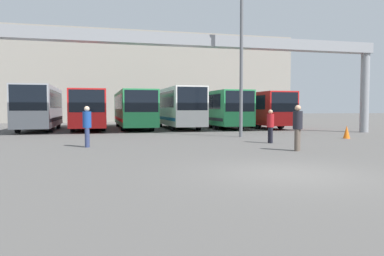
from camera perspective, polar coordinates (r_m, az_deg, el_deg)
The scene contains 14 objects.
ground_plane at distance 10.18m, azimuth 14.34°, elevation -6.76°, with size 200.00×200.00×0.00m, color #514F4C.
building_backdrop at distance 52.44m, azimuth -9.10°, elevation 7.29°, with size 41.55×12.00×11.26m.
overhead_gantry at distance 23.49m, azimuth -2.36°, elevation 11.74°, with size 27.85×0.80×6.26m.
bus_slot_0 at distance 31.10m, azimuth -22.20°, elevation 3.17°, with size 2.50×10.04×3.32m.
bus_slot_1 at distance 31.70m, azimuth -15.46°, elevation 3.02°, with size 2.54×11.81×3.05m.
bus_slot_2 at distance 32.07m, azimuth -8.96°, elevation 3.10°, with size 2.55×12.26×3.06m.
bus_slot_3 at distance 31.53m, azimuth -2.20°, elevation 3.41°, with size 2.44×10.07×3.33m.
bus_slot_4 at distance 33.12m, azimuth 3.71°, elevation 3.16°, with size 2.51×11.39×3.10m.
bus_slot_5 at distance 34.66m, azimuth 9.29°, elevation 3.06°, with size 2.44×11.92×3.03m.
pedestrian_near_left at distance 18.74m, azimuth 11.86°, elevation 0.40°, with size 0.34×0.34×1.65m.
pedestrian_mid_left at distance 15.58m, azimuth 15.79°, elevation 0.21°, with size 0.38×0.38×1.84m.
pedestrian_near_center at distance 17.05m, azimuth -15.70°, elevation 0.38°, with size 0.38×0.38×1.80m.
traffic_cone at distance 22.92m, azimuth 22.50°, elevation -0.56°, with size 0.38×0.38×0.74m.
lamp_post at distance 22.67m, azimuth 7.53°, elevation 10.80°, with size 0.36×0.36×8.84m.
Camera 1 is at (-4.84, -8.79, 1.72)m, focal length 35.00 mm.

